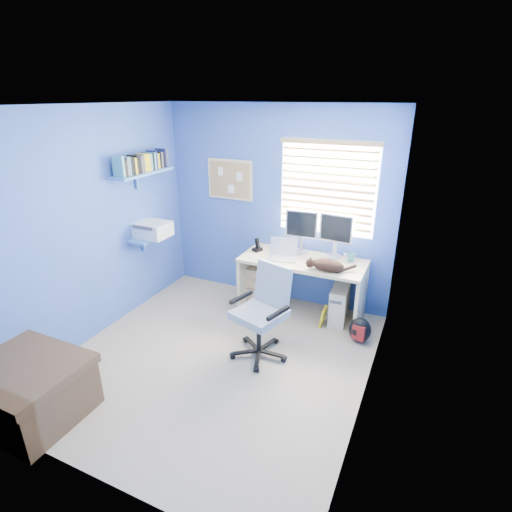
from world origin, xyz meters
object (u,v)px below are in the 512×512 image
at_px(laptop, 283,250).
at_px(office_chair, 262,323).
at_px(tower_pc, 339,304).
at_px(cat, 328,265).
at_px(desk, 302,287).

bearing_deg(laptop, office_chair, -96.79).
distance_m(tower_pc, office_chair, 1.17).
bearing_deg(cat, desk, 135.64).
relative_size(tower_pc, office_chair, 0.46).
xyz_separation_m(desk, cat, (0.35, -0.19, 0.44)).
relative_size(laptop, cat, 0.89).
relative_size(desk, office_chair, 1.53).
bearing_deg(laptop, cat, -25.66).
height_order(laptop, tower_pc, laptop).
relative_size(desk, tower_pc, 3.31).
bearing_deg(tower_pc, office_chair, -124.78).
relative_size(cat, office_chair, 0.38).
bearing_deg(desk, tower_pc, 4.67).
distance_m(cat, tower_pc, 0.64).
bearing_deg(cat, laptop, 153.54).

